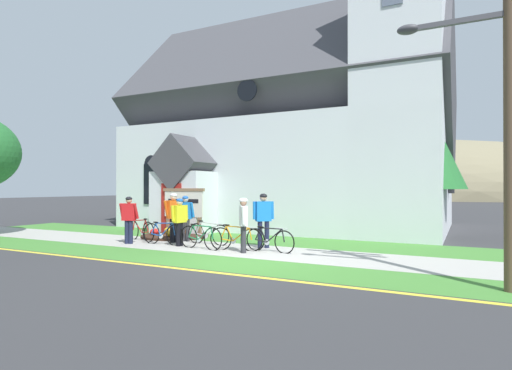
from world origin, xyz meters
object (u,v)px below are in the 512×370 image
object	(u,v)px
bicycle_blue	(236,238)
cyclist_in_yellow_jersey	(263,216)
bicycle_orange	(208,233)
bicycle_red	(163,234)
bicycle_green	(200,237)
cyclist_in_orange_jersey	(174,214)
church_sign	(184,204)
roadside_conifer	(414,133)
cyclist_in_red_jersey	(129,216)
utility_pole	(503,66)
cyclist_in_white_jersey	(180,219)
bicycle_black	(141,230)
bicycle_silver	(269,240)
cyclist_in_green_jersey	(243,221)
cyclist_in_blue_jersey	(185,215)

from	to	relation	value
bicycle_blue	cyclist_in_yellow_jersey	bearing A→B (deg)	55.35
bicycle_orange	bicycle_blue	xyz separation A→B (m)	(1.52, -0.74, -0.00)
bicycle_orange	bicycle_red	world-z (taller)	bicycle_orange
bicycle_green	cyclist_in_orange_jersey	size ratio (longest dim) A/B	1.00
church_sign	bicycle_red	bearing A→B (deg)	-68.25
bicycle_red	roadside_conifer	bearing A→B (deg)	39.90
bicycle_green	cyclist_in_red_jersey	distance (m)	2.92
cyclist_in_orange_jersey	utility_pole	size ratio (longest dim) A/B	0.23
cyclist_in_white_jersey	cyclist_in_red_jersey	bearing A→B (deg)	-169.78
bicycle_red	cyclist_in_red_jersey	xyz separation A→B (m)	(-1.16, -0.38, 0.57)
church_sign	bicycle_black	bearing A→B (deg)	-102.84
church_sign	bicycle_silver	distance (m)	5.38
bicycle_red	cyclist_in_green_jersey	bearing A→B (deg)	-5.39
bicycle_black	bicycle_red	bearing A→B (deg)	-18.70
cyclist_in_orange_jersey	cyclist_in_white_jersey	xyz separation A→B (m)	(0.71, -0.57, -0.12)
bicycle_red	cyclist_in_green_jersey	xyz separation A→B (m)	(3.27, -0.31, 0.57)
utility_pole	cyclist_in_blue_jersey	bearing A→B (deg)	162.29
cyclist_in_orange_jersey	cyclist_in_white_jersey	distance (m)	0.92
bicycle_silver	cyclist_in_orange_jersey	world-z (taller)	cyclist_in_orange_jersey
bicycle_red	cyclist_in_blue_jersey	size ratio (longest dim) A/B	1.07
church_sign	roadside_conifer	bearing A→B (deg)	23.87
bicycle_blue	cyclist_in_white_jersey	size ratio (longest dim) A/B	1.08
bicycle_blue	bicycle_green	size ratio (longest dim) A/B	0.98
church_sign	bicycle_orange	size ratio (longest dim) A/B	1.07
cyclist_in_white_jersey	bicycle_silver	bearing A→B (deg)	5.09
church_sign	bicycle_blue	distance (m)	4.59
cyclist_in_orange_jersey	cyclist_in_green_jersey	bearing A→B (deg)	-14.62
cyclist_in_green_jersey	bicycle_green	bearing A→B (deg)	177.73
bicycle_orange	cyclist_in_green_jersey	xyz separation A→B (m)	(1.96, -1.07, 0.57)
roadside_conifer	cyclist_in_green_jersey	bearing A→B (deg)	-122.16
cyclist_in_yellow_jersey	bicycle_green	bearing A→B (deg)	-147.70
bicycle_red	cyclist_in_orange_jersey	world-z (taller)	cyclist_in_orange_jersey
bicycle_green	bicycle_silver	xyz separation A→B (m)	(2.16, 0.49, -0.01)
bicycle_orange	roadside_conifer	world-z (taller)	roadside_conifer
cyclist_in_red_jersey	roadside_conifer	xyz separation A→B (m)	(8.47, 6.48, 3.10)
bicycle_red	cyclist_in_blue_jersey	world-z (taller)	cyclist_in_blue_jersey
bicycle_orange	bicycle_blue	size ratio (longest dim) A/B	1.04
bicycle_black	bicycle_red	size ratio (longest dim) A/B	0.97
cyclist_in_green_jersey	roadside_conifer	bearing A→B (deg)	57.84
cyclist_in_blue_jersey	bicycle_blue	bearing A→B (deg)	-20.95
church_sign	bicycle_silver	xyz separation A→B (m)	(4.83, -2.20, -0.89)
bicycle_orange	cyclist_in_blue_jersey	xyz separation A→B (m)	(-1.15, 0.28, 0.58)
church_sign	bicycle_red	xyz separation A→B (m)	(0.97, -2.44, -0.87)
cyclist_in_green_jersey	utility_pole	bearing A→B (deg)	-14.83
bicycle_blue	cyclist_in_red_jersey	size ratio (longest dim) A/B	1.05
church_sign	cyclist_in_yellow_jersey	world-z (taller)	church_sign
cyclist_in_green_jersey	utility_pole	size ratio (longest dim) A/B	0.21
bicycle_black	cyclist_in_white_jersey	world-z (taller)	cyclist_in_white_jersey
bicycle_silver	cyclist_in_blue_jersey	distance (m)	3.83
cyclist_in_blue_jersey	roadside_conifer	xyz separation A→B (m)	(7.15, 5.07, 3.09)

